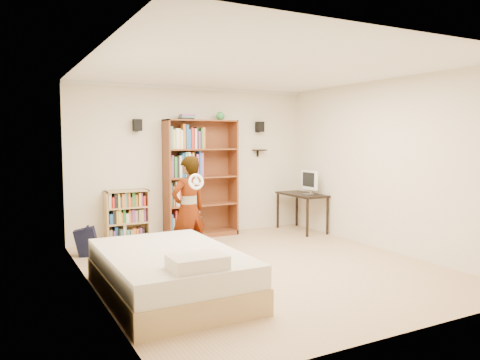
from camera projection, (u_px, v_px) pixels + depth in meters
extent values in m
cube|color=tan|center=(263.00, 267.00, 6.46)|extent=(4.50, 5.00, 0.01)
cube|color=beige|center=(193.00, 162.00, 8.54)|extent=(4.50, 0.02, 2.70)
cube|color=beige|center=(408.00, 186.00, 4.14)|extent=(4.50, 0.02, 2.70)
cube|color=beige|center=(92.00, 176.00, 5.29)|extent=(0.02, 5.00, 2.70)
cube|color=beige|center=(385.00, 165.00, 7.39)|extent=(0.02, 5.00, 2.70)
cube|color=white|center=(264.00, 69.00, 6.22)|extent=(4.50, 5.00, 0.02)
cube|color=silver|center=(193.00, 88.00, 8.39)|extent=(4.50, 0.06, 0.06)
cube|color=silver|center=(410.00, 35.00, 4.05)|extent=(4.50, 0.06, 0.06)
cube|color=silver|center=(92.00, 57.00, 5.18)|extent=(0.06, 5.00, 0.06)
cube|color=silver|center=(386.00, 81.00, 7.26)|extent=(0.06, 5.00, 0.06)
cube|color=black|center=(137.00, 125.00, 7.90)|extent=(0.14, 0.12, 0.20)
cube|color=black|center=(260.00, 127.00, 9.02)|extent=(0.14, 0.12, 0.20)
cube|color=black|center=(259.00, 150.00, 9.07)|extent=(0.25, 0.16, 0.02)
imported|color=black|center=(189.00, 209.00, 6.67)|extent=(0.63, 0.49, 1.53)
torus|color=white|center=(196.00, 182.00, 6.38)|extent=(0.22, 0.08, 0.23)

